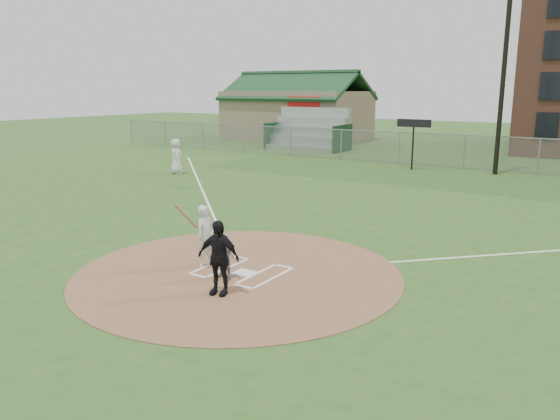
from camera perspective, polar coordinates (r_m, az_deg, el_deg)
The scene contains 14 objects.
ground at distance 14.21m, azimuth -4.39°, elevation -6.61°, with size 140.00×140.00×0.00m, color #2C531C.
dirt_circle at distance 14.21m, azimuth -4.39°, elevation -6.57°, with size 8.40×8.40×0.02m, color #8B6241.
home_plate at distance 14.12m, azimuth -3.81°, elevation -6.58°, with size 0.49×0.49×0.03m, color silver.
foul_line_third at distance 26.51m, azimuth -8.24°, elevation 2.35°, with size 0.10×24.00×0.01m, color white.
catcher at distance 13.57m, azimuth -5.79°, elevation -4.98°, with size 0.55×0.43×1.13m, color gray.
umpire at distance 12.57m, azimuth -6.46°, elevation -4.95°, with size 1.03×0.43×1.75m, color black.
ondeck_player at distance 30.93m, azimuth -10.80°, elevation 5.53°, with size 0.95×0.62×1.94m, color silver.
batters_boxes at distance 14.32m, azimuth -4.03°, elevation -6.35°, with size 2.08×1.88×0.01m.
batter_at_plate at distance 14.50m, azimuth -7.79°, elevation -2.73°, with size 0.73×0.97×1.78m.
outfield_fence at distance 33.87m, azimuth 18.69°, elevation 5.76°, with size 56.08×0.08×2.03m.
bleachers at distance 42.62m, azimuth 2.89°, elevation 8.45°, with size 6.08×3.20×3.20m.
clubhouse at distance 50.94m, azimuth 1.82°, elevation 10.04°, with size 12.20×8.71×6.23m.
light_pole at distance 32.32m, azimuth 22.50°, elevation 15.13°, with size 1.20×0.30×12.22m.
scoreboard_sign at distance 32.74m, azimuth 13.79°, elevation 8.26°, with size 2.00×0.10×2.93m.
Camera 1 is at (8.13, -10.68, 4.67)m, focal length 35.00 mm.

